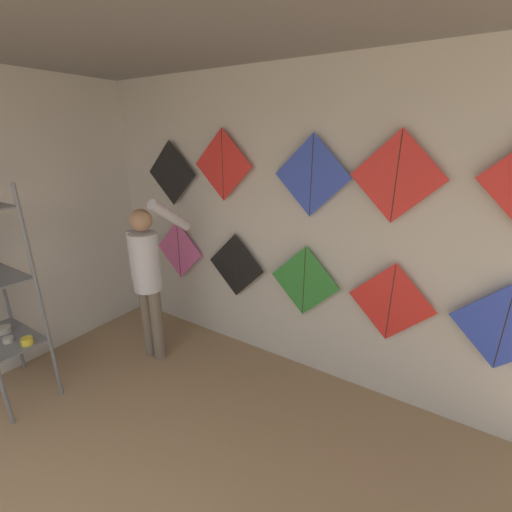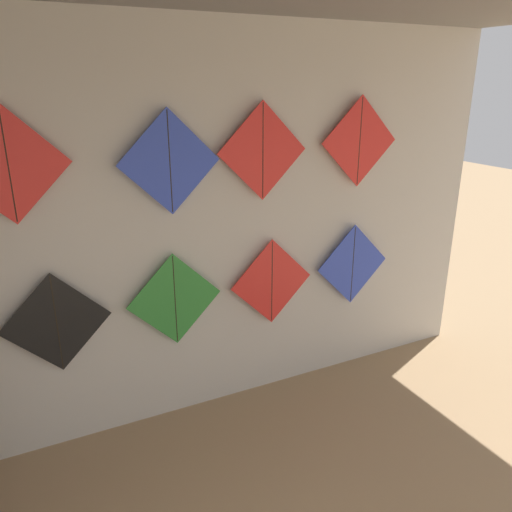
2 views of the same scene
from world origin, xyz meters
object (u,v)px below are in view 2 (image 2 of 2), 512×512
(kite_3, at_px, (272,282))
(kite_9, at_px, (360,142))
(kite_1, at_px, (57,323))
(kite_6, at_px, (8,165))
(kite_2, at_px, (175,300))
(kite_4, at_px, (353,264))
(kite_7, at_px, (170,162))
(kite_8, at_px, (263,151))

(kite_3, relative_size, kite_9, 1.00)
(kite_1, distance_m, kite_9, 2.50)
(kite_3, bearing_deg, kite_6, 180.00)
(kite_2, relative_size, kite_4, 1.00)
(kite_7, bearing_deg, kite_9, 0.00)
(kite_7, bearing_deg, kite_3, 0.00)
(kite_8, bearing_deg, kite_1, 180.00)
(kite_3, xyz_separation_m, kite_7, (-0.75, 0.00, 0.96))
(kite_2, bearing_deg, kite_1, 180.00)
(kite_7, bearing_deg, kite_8, 0.00)
(kite_8, relative_size, kite_9, 1.00)
(kite_1, xyz_separation_m, kite_8, (1.46, 0.00, 0.99))
(kite_6, relative_size, kite_7, 1.00)
(kite_3, xyz_separation_m, kite_9, (0.74, 0.00, 1.02))
(kite_3, bearing_deg, kite_7, 180.00)
(kite_6, xyz_separation_m, kite_9, (2.42, 0.00, 0.01))
(kite_6, relative_size, kite_9, 1.00)
(kite_6, height_order, kite_7, kite_6)
(kite_6, bearing_deg, kite_1, 0.00)
(kite_4, bearing_deg, kite_6, 180.00)
(kite_3, bearing_deg, kite_9, 0.00)
(kite_4, bearing_deg, kite_7, 180.00)
(kite_7, bearing_deg, kite_4, 0.00)
(kite_8, distance_m, kite_9, 0.82)
(kite_4, distance_m, kite_8, 1.28)
(kite_7, height_order, kite_9, kite_9)
(kite_8, xyz_separation_m, kite_9, (0.82, 0.00, 0.02))
(kite_4, bearing_deg, kite_1, 180.00)
(kite_3, distance_m, kite_8, 0.99)
(kite_7, xyz_separation_m, kite_8, (0.67, 0.00, 0.03))
(kite_1, height_order, kite_9, kite_9)
(kite_2, relative_size, kite_6, 1.00)
(kite_6, distance_m, kite_8, 1.59)
(kite_3, xyz_separation_m, kite_8, (-0.08, 0.00, 0.99))
(kite_7, xyz_separation_m, kite_9, (1.49, 0.00, 0.05))
(kite_8, bearing_deg, kite_2, 180.00)
(kite_2, relative_size, kite_7, 1.00)
(kite_3, height_order, kite_4, kite_4)
(kite_3, height_order, kite_6, kite_6)
(kite_1, relative_size, kite_9, 1.00)
(kite_2, height_order, kite_9, kite_9)
(kite_2, xyz_separation_m, kite_9, (1.51, 0.00, 1.01))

